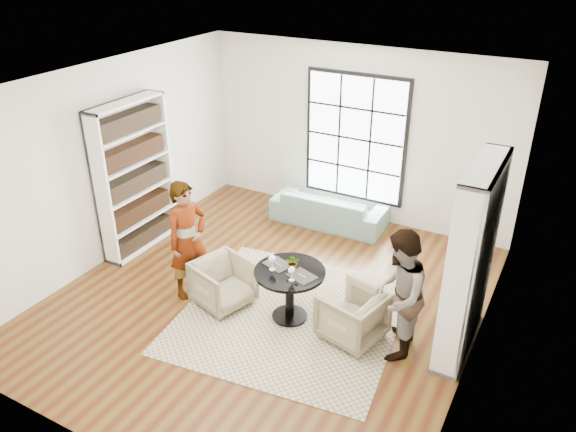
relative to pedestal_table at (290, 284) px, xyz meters
The scene contains 16 objects.
ground 0.76m from the pedestal_table, 152.33° to the left, with size 6.00×6.00×0.00m, color brown.
room_shell 1.17m from the pedestal_table, 120.95° to the left, with size 6.00×6.01×6.00m.
rug 0.53m from the pedestal_table, 107.27° to the left, with size 2.80×2.80×0.01m, color #BBAD8C.
pedestal_table is the anchor object (origin of this frame).
sofa 2.80m from the pedestal_table, 104.30° to the left, with size 1.98×0.77×0.58m, color slate.
armchair_left 0.98m from the pedestal_table, behind, with size 0.70×0.72×0.65m, color tan.
armchair_right 0.90m from the pedestal_table, ahead, with size 0.71×0.73×0.66m, color #C4B18C.
person_left 1.54m from the pedestal_table, behind, with size 0.62×0.41×1.70m, color gray.
person_right 1.45m from the pedestal_table, ahead, with size 0.80×0.62×1.65m, color gray.
placemat_left 0.30m from the pedestal_table, 165.28° to the left, with size 0.34×0.26×0.01m, color #282523.
placemat_right 0.28m from the pedestal_table, 11.72° to the right, with size 0.34×0.26×0.01m, color #282523.
cutlery_left 0.30m from the pedestal_table, 165.28° to the left, with size 0.14×0.22×0.01m, color silver, non-canonical shape.
cutlery_right 0.29m from the pedestal_table, 11.72° to the right, with size 0.14×0.22×0.01m, color silver, non-canonical shape.
wine_glass_left 0.42m from the pedestal_table, 158.43° to the right, with size 0.10×0.10×0.21m.
wine_glass_right 0.41m from the pedestal_table, 55.61° to the right, with size 0.09×0.09×0.20m.
flower_centerpiece 0.31m from the pedestal_table, 67.07° to the left, with size 0.19×0.16×0.21m, color gray.
Camera 1 is at (3.35, -5.57, 4.61)m, focal length 35.00 mm.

